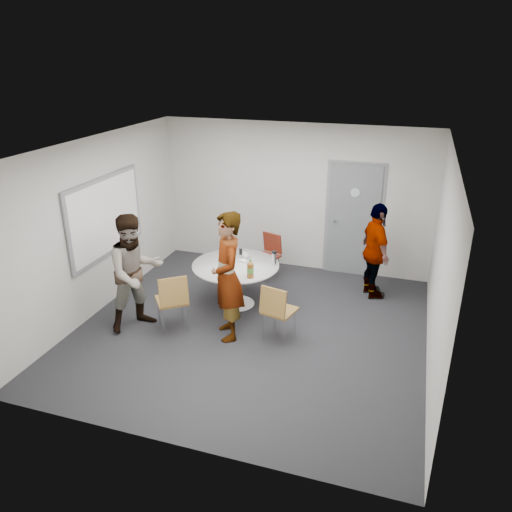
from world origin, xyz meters
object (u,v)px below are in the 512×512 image
(whiteboard, at_px, (106,217))
(person_left, at_px, (135,272))
(chair_near_left, at_px, (173,298))
(chair_far, at_px, (269,252))
(person_main, at_px, (227,277))
(person_right, at_px, (375,251))
(chair_near_right, at_px, (277,308))
(door, at_px, (353,220))
(table, at_px, (237,270))

(whiteboard, distance_m, person_left, 1.19)
(whiteboard, xyz_separation_m, chair_near_left, (1.40, -0.61, -0.89))
(chair_near_left, relative_size, chair_far, 1.10)
(person_main, height_order, person_right, person_main)
(whiteboard, distance_m, chair_near_right, 3.07)
(chair_near_left, height_order, person_left, person_left)
(door, relative_size, chair_far, 2.57)
(table, relative_size, chair_near_right, 1.59)
(chair_far, relative_size, person_right, 0.51)
(table, distance_m, person_main, 0.97)
(door, bearing_deg, table, -129.98)
(door, xyz_separation_m, whiteboard, (-3.56, -2.28, 0.42))
(chair_near_left, distance_m, chair_far, 2.38)
(person_main, bearing_deg, chair_near_left, -111.55)
(chair_near_right, bearing_deg, whiteboard, -174.42)
(chair_near_right, bearing_deg, person_left, -160.27)
(whiteboard, distance_m, person_right, 4.35)
(chair_near_left, height_order, chair_far, chair_near_left)
(whiteboard, relative_size, person_right, 1.17)
(table, bearing_deg, person_main, -77.75)
(table, bearing_deg, whiteboard, -167.97)
(table, distance_m, person_right, 2.29)
(table, bearing_deg, chair_near_left, -120.20)
(chair_near_left, xyz_separation_m, chair_far, (0.78, 2.25, -0.06))
(door, bearing_deg, chair_near_left, -126.74)
(chair_far, height_order, person_right, person_right)
(chair_near_right, height_order, person_main, person_main)
(table, bearing_deg, person_right, 26.61)
(person_right, bearing_deg, whiteboard, 83.52)
(chair_far, bearing_deg, person_right, -166.78)
(whiteboard, relative_size, chair_near_right, 2.19)
(chair_near_left, xyz_separation_m, person_main, (0.80, 0.14, 0.38))
(door, xyz_separation_m, person_main, (-1.36, -2.76, -0.09))
(door, distance_m, person_right, 0.99)
(person_right, bearing_deg, table, 90.41)
(whiteboard, bearing_deg, chair_near_left, -23.68)
(chair_near_left, xyz_separation_m, person_right, (2.65, 2.07, 0.25))
(door, relative_size, whiteboard, 1.12)
(chair_near_left, height_order, chair_near_right, chair_near_left)
(person_main, xyz_separation_m, person_right, (1.85, 1.93, -0.13))
(door, xyz_separation_m, person_right, (0.49, -0.83, -0.22))
(whiteboard, relative_size, table, 1.38)
(table, bearing_deg, chair_near_right, -42.72)
(chair_near_right, distance_m, person_right, 2.20)
(person_right, bearing_deg, person_left, 96.68)
(whiteboard, bearing_deg, chair_far, 36.82)
(chair_near_left, relative_size, person_right, 0.56)
(person_left, bearing_deg, person_right, -21.27)
(person_right, bearing_deg, person_main, 109.97)
(door, relative_size, person_right, 1.31)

